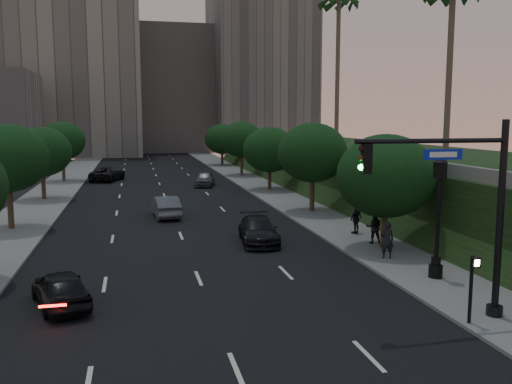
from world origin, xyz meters
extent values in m
plane|color=black|center=(0.00, 0.00, 0.00)|extent=(160.00, 160.00, 0.00)
cube|color=black|center=(0.00, 30.00, 0.01)|extent=(16.00, 140.00, 0.02)
cube|color=slate|center=(10.25, 30.00, 0.07)|extent=(4.50, 140.00, 0.15)
cube|color=slate|center=(-10.25, 30.00, 0.07)|extent=(4.50, 140.00, 0.15)
cube|color=black|center=(22.00, 28.00, 2.00)|extent=(18.00, 90.00, 4.00)
cube|color=slate|center=(13.50, 28.00, 4.35)|extent=(0.35, 90.00, 0.70)
cube|color=gray|center=(-14.00, 92.00, 16.00)|extent=(26.00, 20.00, 32.00)
cube|color=#ABA29C|center=(6.00, 102.00, 13.00)|extent=(22.00, 18.00, 26.00)
cube|color=gray|center=(24.00, 96.00, 18.00)|extent=(20.00, 22.00, 36.00)
cylinder|color=#38281C|center=(10.30, 8.00, 1.43)|extent=(0.36, 0.36, 2.86)
ellipsoid|color=black|center=(10.30, 8.00, 4.03)|extent=(5.20, 5.20, 4.42)
cylinder|color=#38281C|center=(10.30, 20.00, 1.61)|extent=(0.36, 0.36, 3.21)
ellipsoid|color=black|center=(10.30, 20.00, 4.53)|extent=(5.20, 5.20, 4.42)
cylinder|color=#38281C|center=(10.30, 33.00, 1.43)|extent=(0.36, 0.36, 2.86)
ellipsoid|color=black|center=(10.30, 33.00, 4.03)|extent=(5.20, 5.20, 4.42)
cylinder|color=#38281C|center=(10.30, 47.00, 1.61)|extent=(0.36, 0.36, 3.21)
ellipsoid|color=black|center=(10.30, 47.00, 4.53)|extent=(5.20, 5.20, 4.42)
cylinder|color=#38281C|center=(10.30, 62.00, 1.43)|extent=(0.36, 0.36, 2.86)
ellipsoid|color=black|center=(10.30, 62.00, 4.03)|extent=(5.20, 5.20, 4.42)
cylinder|color=#38281C|center=(-10.30, 18.00, 1.63)|extent=(0.36, 0.36, 3.26)
ellipsoid|color=black|center=(-10.30, 18.00, 4.59)|extent=(5.00, 5.00, 4.25)
cylinder|color=#38281C|center=(-10.30, 31.00, 1.50)|extent=(0.36, 0.36, 2.99)
ellipsoid|color=black|center=(-10.30, 31.00, 4.22)|extent=(5.00, 5.00, 4.25)
cylinder|color=#38281C|center=(-10.30, 45.00, 1.63)|extent=(0.36, 0.36, 3.26)
ellipsoid|color=black|center=(-10.30, 45.00, 4.59)|extent=(5.00, 5.00, 4.25)
cylinder|color=#4C4233|center=(17.50, 14.00, 10.00)|extent=(0.40, 0.40, 12.00)
cylinder|color=#4C4233|center=(16.00, 30.00, 11.25)|extent=(0.40, 0.40, 14.50)
cylinder|color=black|center=(9.60, -2.16, 3.50)|extent=(0.24, 0.24, 7.00)
cylinder|color=black|center=(9.60, -2.16, 0.25)|extent=(0.56, 0.56, 0.50)
cylinder|color=black|center=(6.90, -2.16, 6.30)|extent=(5.40, 0.16, 0.16)
cube|color=black|center=(4.60, -2.16, 5.75)|extent=(0.32, 0.22, 0.95)
sphere|color=black|center=(4.42, -2.16, 6.08)|extent=(0.20, 0.20, 0.20)
sphere|color=#3F2B0A|center=(4.42, -2.16, 5.78)|extent=(0.20, 0.20, 0.20)
sphere|color=#19F24C|center=(4.42, -2.16, 5.48)|extent=(0.20, 0.20, 0.20)
cube|color=#0E23BA|center=(7.30, -2.16, 5.85)|extent=(1.40, 0.05, 0.35)
cylinder|color=black|center=(10.07, 2.46, 0.35)|extent=(0.60, 0.60, 0.70)
cylinder|color=black|center=(10.07, 2.46, 0.85)|extent=(0.40, 0.40, 0.40)
cylinder|color=black|center=(10.07, 2.46, 2.80)|extent=(0.18, 0.18, 3.60)
cube|color=black|center=(10.07, 2.46, 4.85)|extent=(0.42, 0.42, 0.70)
cone|color=black|center=(10.07, 2.46, 5.35)|extent=(0.64, 0.64, 0.35)
sphere|color=black|center=(10.07, 2.46, 5.55)|extent=(0.14, 0.14, 0.14)
cylinder|color=black|center=(8.30, -2.60, 1.25)|extent=(0.12, 0.12, 2.50)
cube|color=black|center=(8.30, -2.78, 2.30)|extent=(0.30, 0.14, 0.35)
cube|color=white|center=(8.30, -2.86, 2.30)|extent=(0.18, 0.02, 0.22)
imported|color=black|center=(-5.46, 2.61, 0.70)|extent=(2.85, 4.44, 1.41)
imported|color=#56585E|center=(-0.51, 20.63, 0.77)|extent=(2.03, 4.81, 1.54)
imported|color=black|center=(-5.59, 45.13, 0.79)|extent=(4.25, 6.23, 1.58)
imported|color=black|center=(4.16, 11.26, 0.73)|extent=(2.55, 5.19, 1.45)
imported|color=#525559|center=(4.55, 37.87, 0.78)|extent=(2.82, 4.85, 1.55)
imported|color=black|center=(9.45, 5.92, 1.08)|extent=(0.75, 0.57, 1.85)
imported|color=black|center=(10.23, 9.10, 1.06)|extent=(1.07, 0.95, 1.82)
imported|color=black|center=(10.31, 11.76, 1.05)|extent=(1.13, 0.93, 1.80)
camera|label=1|loc=(-2.63, -18.16, 7.02)|focal=38.00mm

